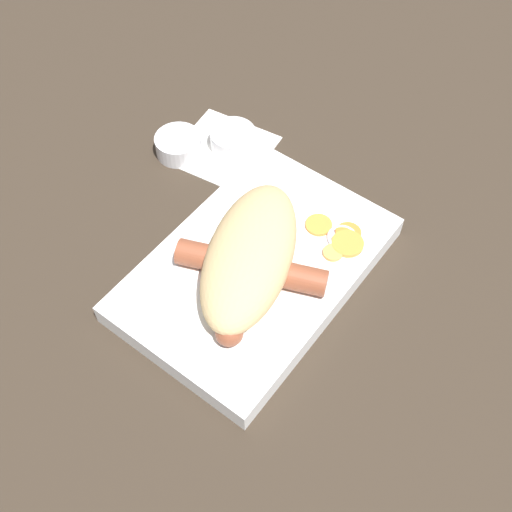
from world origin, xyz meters
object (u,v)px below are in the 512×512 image
(food_tray, at_px, (256,269))
(bread_roll, at_px, (249,254))
(sausage, at_px, (251,267))
(condiment_cup_near, at_px, (233,140))
(condiment_cup_far, at_px, (179,146))

(food_tray, relative_size, bread_roll, 1.38)
(bread_roll, relative_size, sausage, 1.21)
(food_tray, xyz_separation_m, condiment_cup_near, (-0.13, -0.14, -0.00))
(food_tray, xyz_separation_m, condiment_cup_far, (-0.09, -0.18, -0.00))
(bread_roll, bearing_deg, food_tray, 173.93)
(bread_roll, relative_size, condiment_cup_near, 3.65)
(sausage, xyz_separation_m, condiment_cup_near, (-0.15, -0.14, -0.03))
(food_tray, relative_size, condiment_cup_near, 5.05)
(sausage, bearing_deg, food_tray, -159.48)
(sausage, relative_size, condiment_cup_near, 3.03)
(sausage, relative_size, condiment_cup_far, 3.03)
(sausage, bearing_deg, condiment_cup_far, -118.55)
(bread_roll, height_order, sausage, bread_roll)
(sausage, distance_m, condiment_cup_far, 0.22)
(bread_roll, distance_m, sausage, 0.01)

